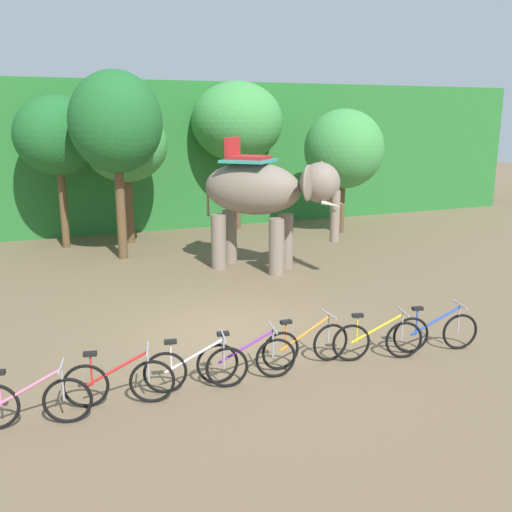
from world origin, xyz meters
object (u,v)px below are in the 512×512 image
Objects in this scene: bike_blue at (435,332)px; tree_center_left at (344,149)px; bike_white at (196,368)px; elephant at (263,194)px; bike_pink at (31,402)px; tree_center_right at (125,145)px; bike_purple at (247,359)px; bike_orange at (306,345)px; tree_far_right at (116,123)px; tree_right at (237,122)px; bike_yellow at (378,340)px; bike_red at (119,382)px; tree_far_left at (58,136)px.

tree_center_left is at bearing 68.67° from bike_blue.
tree_center_left is at bearing 49.89° from bike_white.
elephant reaches higher than bike_pink.
tree_center_right reaches higher than bike_white.
elephant is 2.23× the size of bike_purple.
tree_center_right reaches higher than bike_orange.
tree_far_right is 6.03m from tree_right.
bike_yellow and bike_blue have the same top height.
bike_red and bike_orange have the same top height.
tree_center_right reaches higher than bike_pink.
tree_far_right is at bearing 100.67° from bike_orange.
bike_yellow is (4.64, -0.05, 0.00)m from bike_red.
bike_orange is (-1.84, -6.40, -1.82)m from elephant.
tree_right is 14.87m from bike_red.
bike_yellow is (2.47, -11.74, -3.00)m from tree_center_right.
tree_right is 13.45m from bike_blue.
bike_pink is at bearing -136.74° from tree_center_left.
tree_center_right is at bearing -1.83° from tree_far_left.
tree_center_left reaches higher than elephant.
elephant is 6.94m from bike_yellow.
bike_orange is (2.08, 0.20, 0.00)m from bike_white.
bike_pink is (-6.42, -6.79, -1.82)m from elephant.
tree_center_right is at bearing 101.86° from bike_yellow.
tree_center_right is at bearing 89.74° from bike_purple.
tree_center_left is 2.75× the size of bike_blue.
tree_center_right is 12.70m from bike_pink.
bike_red is at bearing -178.74° from bike_white.
elephant is 2.25× the size of bike_blue.
tree_center_left reaches higher than bike_white.
bike_pink is (-2.84, -9.64, -3.77)m from tree_far_right.
tree_right is 3.36× the size of bike_pink.
bike_blue is at bearing -65.85° from tree_far_right.
tree_far_right reaches higher than tree_far_left.
tree_right is 1.50× the size of elephant.
tree_far_left is 2.95× the size of bike_orange.
bike_red is 4.64m from bike_yellow.
bike_purple is (-7.89, -10.39, -2.78)m from tree_center_left.
tree_far_left is 1.08× the size of tree_center_right.
tree_center_left is 2.77× the size of bike_red.
bike_orange is 2.59m from bike_blue.
tree_right is 3.34× the size of bike_purple.
tree_center_right is 12.74m from bike_blue.
bike_yellow is (-0.51, -6.67, -1.82)m from elephant.
elephant is (-1.48, -6.14, -1.95)m from tree_right.
bike_pink is 2.51m from bike_white.
tree_far_left is at bearing -171.32° from tree_right.
bike_pink is 1.27m from bike_red.
tree_far_right reaches higher than bike_orange.
tree_far_right reaches higher than bike_red.
bike_white is 0.89m from bike_purple.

